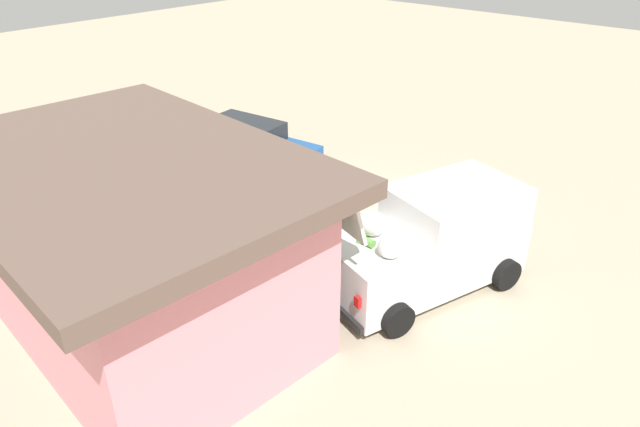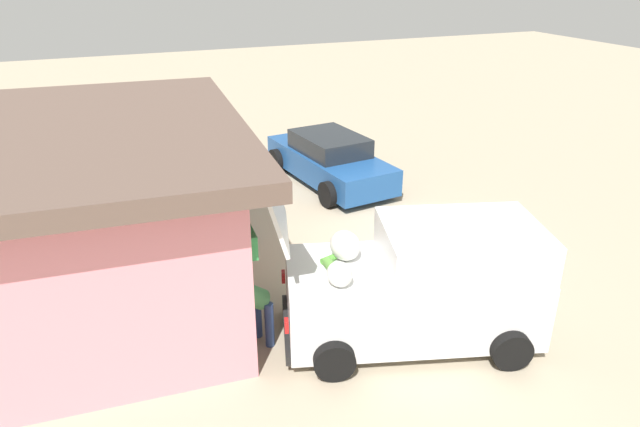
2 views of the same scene
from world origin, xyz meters
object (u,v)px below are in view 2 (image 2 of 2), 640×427
object	(u,v)px
customer_bending	(252,303)
paint_bucket	(242,229)
parked_sedan	(329,160)
vendor_standing	(236,247)
delivery_van	(420,283)
storefront_bar	(110,212)
unloaded_banana_pile	(205,333)

from	to	relation	value
customer_bending	paint_bucket	world-z (taller)	customer_bending
customer_bending	parked_sedan	bearing A→B (deg)	-32.52
parked_sedan	vendor_standing	xyz separation A→B (m)	(-4.63, 3.87, 0.26)
delivery_van	storefront_bar	bearing A→B (deg)	54.89
unloaded_banana_pile	vendor_standing	bearing A→B (deg)	-33.06
storefront_bar	parked_sedan	bearing A→B (deg)	-56.22
parked_sedan	vendor_standing	distance (m)	6.04
storefront_bar	paint_bucket	bearing A→B (deg)	-60.02
storefront_bar	unloaded_banana_pile	world-z (taller)	storefront_bar
storefront_bar	paint_bucket	distance (m)	3.53
parked_sedan	customer_bending	distance (m)	7.58
vendor_standing	customer_bending	xyz separation A→B (m)	(-1.76, 0.20, -0.10)
delivery_van	unloaded_banana_pile	size ratio (longest dim) A/B	5.00
vendor_standing	unloaded_banana_pile	xyz separation A→B (m)	(-1.44, 0.94, -0.69)
vendor_standing	customer_bending	bearing A→B (deg)	173.45
unloaded_banana_pile	delivery_van	bearing A→B (deg)	-107.24
paint_bucket	parked_sedan	bearing A→B (deg)	-53.17
vendor_standing	customer_bending	world-z (taller)	vendor_standing
parked_sedan	vendor_standing	size ratio (longest dim) A/B	2.87
customer_bending	unloaded_banana_pile	bearing A→B (deg)	66.55
storefront_bar	customer_bending	world-z (taller)	storefront_bar
customer_bending	paint_bucket	size ratio (longest dim) A/B	4.10
parked_sedan	storefront_bar	bearing A→B (deg)	123.78
unloaded_banana_pile	parked_sedan	bearing A→B (deg)	-38.38
storefront_bar	delivery_van	xyz separation A→B (m)	(-3.15, -4.48, -0.71)
vendor_standing	delivery_van	bearing A→B (deg)	-135.67
parked_sedan	vendor_standing	bearing A→B (deg)	140.10
storefront_bar	parked_sedan	size ratio (longest dim) A/B	1.60
unloaded_banana_pile	paint_bucket	xyz separation A→B (m)	(3.69, -1.64, -0.06)
vendor_standing	unloaded_banana_pile	distance (m)	1.85
unloaded_banana_pile	paint_bucket	distance (m)	4.04
delivery_van	unloaded_banana_pile	bearing A→B (deg)	72.76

